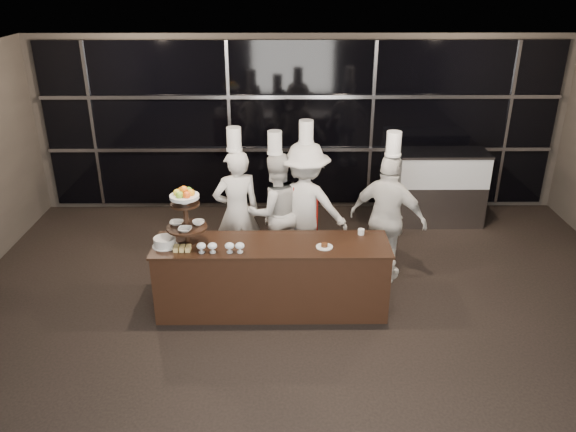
{
  "coord_description": "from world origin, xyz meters",
  "views": [
    {
      "loc": [
        -0.3,
        -4.35,
        3.95
      ],
      "look_at": [
        -0.24,
        1.96,
        1.15
      ],
      "focal_mm": 35.0,
      "sensor_mm": 36.0,
      "label": 1
    }
  ],
  "objects_px": {
    "chef_b": "(275,211)",
    "display_case": "(440,184)",
    "display_stand": "(186,212)",
    "chef_d": "(388,218)",
    "layer_cake": "(165,242)",
    "buffet_counter": "(272,277)",
    "chef_a": "(237,211)",
    "chef_c": "(305,206)"
  },
  "relations": [
    {
      "from": "layer_cake",
      "to": "display_case",
      "type": "height_order",
      "value": "display_case"
    },
    {
      "from": "layer_cake",
      "to": "chef_b",
      "type": "distance_m",
      "value": 1.76
    },
    {
      "from": "chef_b",
      "to": "chef_c",
      "type": "height_order",
      "value": "chef_c"
    },
    {
      "from": "layer_cake",
      "to": "chef_a",
      "type": "bearing_deg",
      "value": 54.28
    },
    {
      "from": "chef_b",
      "to": "display_case",
      "type": "bearing_deg",
      "value": 29.25
    },
    {
      "from": "buffet_counter",
      "to": "display_case",
      "type": "relative_size",
      "value": 1.95
    },
    {
      "from": "buffet_counter",
      "to": "display_stand",
      "type": "xyz_separation_m",
      "value": [
        -1.0,
        -0.0,
        0.87
      ]
    },
    {
      "from": "chef_d",
      "to": "chef_c",
      "type": "bearing_deg",
      "value": 160.91
    },
    {
      "from": "chef_b",
      "to": "chef_d",
      "type": "height_order",
      "value": "chef_d"
    },
    {
      "from": "layer_cake",
      "to": "display_case",
      "type": "distance_m",
      "value": 4.82
    },
    {
      "from": "display_stand",
      "to": "layer_cake",
      "type": "distance_m",
      "value": 0.46
    },
    {
      "from": "buffet_counter",
      "to": "chef_c",
      "type": "xyz_separation_m",
      "value": [
        0.45,
        1.14,
        0.46
      ]
    },
    {
      "from": "layer_cake",
      "to": "chef_b",
      "type": "xyz_separation_m",
      "value": [
        1.3,
        1.18,
        -0.11
      ]
    },
    {
      "from": "display_case",
      "to": "chef_c",
      "type": "relative_size",
      "value": 0.68
    },
    {
      "from": "chef_a",
      "to": "display_case",
      "type": "bearing_deg",
      "value": 26.57
    },
    {
      "from": "display_case",
      "to": "chef_b",
      "type": "relative_size",
      "value": 0.73
    },
    {
      "from": "layer_cake",
      "to": "chef_c",
      "type": "relative_size",
      "value": 0.14
    },
    {
      "from": "buffet_counter",
      "to": "chef_c",
      "type": "relative_size",
      "value": 1.33
    },
    {
      "from": "chef_b",
      "to": "chef_d",
      "type": "bearing_deg",
      "value": -13.69
    },
    {
      "from": "chef_a",
      "to": "chef_b",
      "type": "bearing_deg",
      "value": 10.97
    },
    {
      "from": "chef_b",
      "to": "chef_c",
      "type": "distance_m",
      "value": 0.42
    },
    {
      "from": "buffet_counter",
      "to": "display_stand",
      "type": "relative_size",
      "value": 3.81
    },
    {
      "from": "chef_a",
      "to": "chef_d",
      "type": "bearing_deg",
      "value": -7.39
    },
    {
      "from": "buffet_counter",
      "to": "layer_cake",
      "type": "bearing_deg",
      "value": -177.74
    },
    {
      "from": "chef_b",
      "to": "buffet_counter",
      "type": "bearing_deg",
      "value": -91.7
    },
    {
      "from": "display_stand",
      "to": "chef_b",
      "type": "relative_size",
      "value": 0.37
    },
    {
      "from": "display_case",
      "to": "chef_c",
      "type": "bearing_deg",
      "value": -146.72
    },
    {
      "from": "chef_c",
      "to": "chef_d",
      "type": "bearing_deg",
      "value": -19.09
    },
    {
      "from": "buffet_counter",
      "to": "chef_a",
      "type": "xyz_separation_m",
      "value": [
        -0.49,
        1.03,
        0.45
      ]
    },
    {
      "from": "buffet_counter",
      "to": "display_stand",
      "type": "height_order",
      "value": "display_stand"
    },
    {
      "from": "display_case",
      "to": "chef_d",
      "type": "bearing_deg",
      "value": -122.62
    },
    {
      "from": "buffet_counter",
      "to": "chef_a",
      "type": "bearing_deg",
      "value": 115.65
    },
    {
      "from": "display_stand",
      "to": "chef_d",
      "type": "height_order",
      "value": "chef_d"
    },
    {
      "from": "layer_cake",
      "to": "chef_b",
      "type": "relative_size",
      "value": 0.15
    },
    {
      "from": "chef_d",
      "to": "layer_cake",
      "type": "bearing_deg",
      "value": -163.77
    },
    {
      "from": "display_stand",
      "to": "chef_b",
      "type": "distance_m",
      "value": 1.6
    },
    {
      "from": "display_stand",
      "to": "chef_d",
      "type": "relative_size",
      "value": 0.36
    },
    {
      "from": "chef_d",
      "to": "display_case",
      "type": "bearing_deg",
      "value": 57.38
    },
    {
      "from": "buffet_counter",
      "to": "chef_a",
      "type": "distance_m",
      "value": 1.22
    },
    {
      "from": "display_stand",
      "to": "chef_d",
      "type": "distance_m",
      "value": 2.68
    },
    {
      "from": "display_case",
      "to": "chef_d",
      "type": "relative_size",
      "value": 0.7
    },
    {
      "from": "display_case",
      "to": "chef_a",
      "type": "relative_size",
      "value": 0.7
    }
  ]
}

